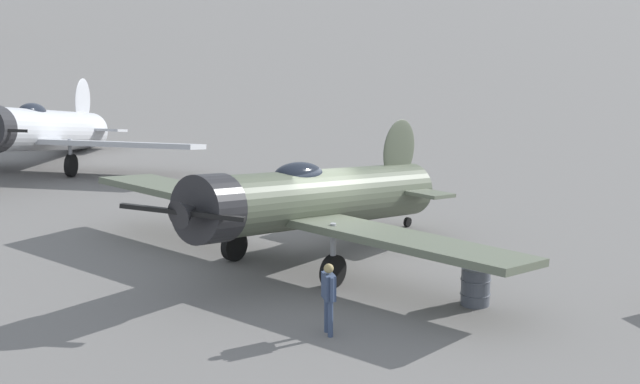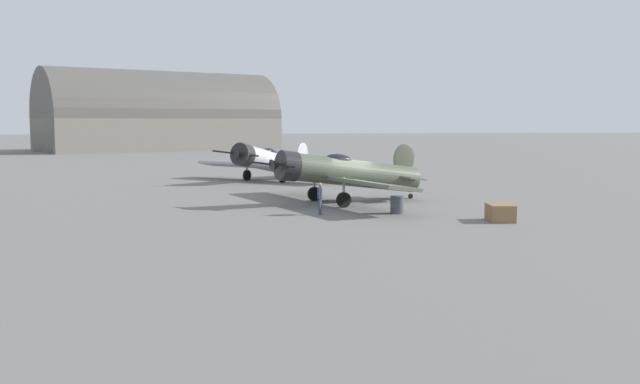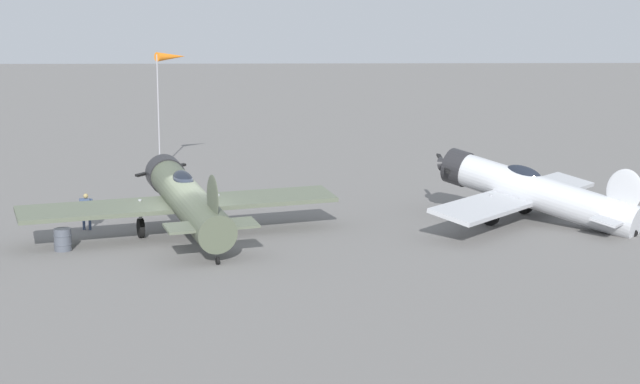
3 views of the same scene
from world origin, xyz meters
name	(u,v)px [view 2 (image 2 of 3)]	position (x,y,z in m)	size (l,w,h in m)	color
ground_plane	(352,202)	(0.00, 0.00, 0.00)	(400.00, 400.00, 0.00)	slate
airplane_foreground	(344,173)	(0.48, 0.17, 1.67)	(9.81, 12.86, 3.30)	#4C5442
airplane_mid_apron	(273,162)	(3.25, -14.54, 1.38)	(10.65, 9.65, 3.21)	#B7BABF
ground_crew_mechanic	(320,195)	(2.48, 4.55, 0.94)	(0.32, 0.59, 1.56)	#384766
equipment_crate	(500,213)	(-5.27, 7.87, 0.39)	(1.28, 1.64, 0.77)	olive
fuel_drum	(397,205)	(-1.32, 4.70, 0.43)	(0.70, 0.70, 0.86)	#474C56
distant_hangar	(160,122)	(16.26, -72.53, 4.25)	(38.40, 29.07, 14.82)	slate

